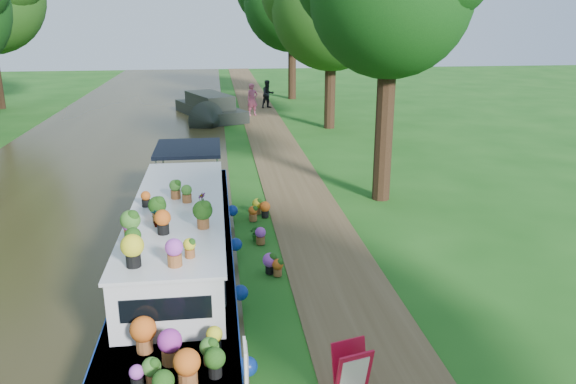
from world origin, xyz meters
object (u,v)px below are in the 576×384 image
Objects in this scene: pedestrian_dark at (268,94)px; plant_boat at (180,251)px; sandwich_board at (352,376)px; second_boat at (210,108)px; pedestrian_pink at (252,100)px.

plant_boat is at bearing -123.00° from pedestrian_dark.
plant_boat is 14.75× the size of sandwich_board.
second_boat is 4.15× the size of pedestrian_pink.
sandwich_board is at bearing -111.88° from pedestrian_pink.
pedestrian_pink reaches higher than sandwich_board.
sandwich_board is (2.77, -4.19, -0.41)m from plant_boat.
sandwich_board is 0.49× the size of pedestrian_pink.
pedestrian_dark reaches higher than second_boat.
plant_boat is at bearing 108.33° from sandwich_board.
sandwich_board is 25.89m from pedestrian_pink.
second_boat is at bearing 88.65° from plant_boat.
second_boat is (0.50, 21.28, -0.28)m from plant_boat.
pedestrian_dark is at bearing 18.50° from second_boat.
pedestrian_dark is at bearing 80.34° from plant_boat.
pedestrian_dark is (1.16, 2.69, -0.06)m from pedestrian_pink.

